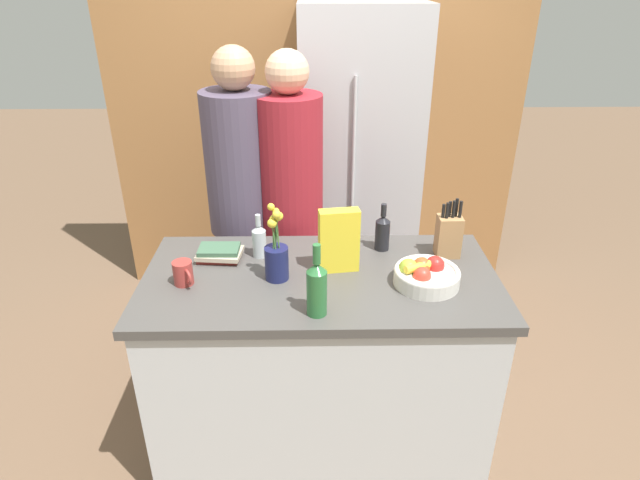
{
  "coord_description": "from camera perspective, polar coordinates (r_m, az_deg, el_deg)",
  "views": [
    {
      "loc": [
        -0.03,
        -1.91,
        2.08
      ],
      "look_at": [
        0.0,
        0.09,
        1.05
      ],
      "focal_mm": 30.0,
      "sensor_mm": 36.0,
      "label": 1
    }
  ],
  "objects": [
    {
      "name": "cereal_box",
      "position": [
        2.21,
        2.03,
        -0.08
      ],
      "size": [
        0.17,
        0.08,
        0.27
      ],
      "color": "yellow",
      "rests_on": "kitchen_island"
    },
    {
      "name": "bottle_wine",
      "position": [
        2.36,
        -6.51,
        -0.01
      ],
      "size": [
        0.06,
        0.06,
        0.2
      ],
      "color": "#B2BCC1",
      "rests_on": "kitchen_island"
    },
    {
      "name": "back_wall_wood",
      "position": [
        3.59,
        -0.41,
        14.51
      ],
      "size": [
        2.68,
        0.12,
        2.6
      ],
      "color": "#9E6B3D",
      "rests_on": "ground_plane"
    },
    {
      "name": "person_at_sink",
      "position": [
        2.8,
        -8.27,
        4.05
      ],
      "size": [
        0.35,
        0.35,
        1.77
      ],
      "rotation": [
        0.0,
        0.0,
        -0.07
      ],
      "color": "#383842",
      "rests_on": "ground_plane"
    },
    {
      "name": "kitchen_island",
      "position": [
        2.5,
        0.04,
        -13.04
      ],
      "size": [
        1.48,
        0.75,
        0.93
      ],
      "color": "silver",
      "rests_on": "ground_plane"
    },
    {
      "name": "bottle_vinegar",
      "position": [
        2.41,
        6.68,
        0.89
      ],
      "size": [
        0.07,
        0.07,
        0.22
      ],
      "color": "black",
      "rests_on": "kitchen_island"
    },
    {
      "name": "book_stack",
      "position": [
        2.38,
        -10.69,
        -1.38
      ],
      "size": [
        0.2,
        0.16,
        0.06
      ],
      "color": "maroon",
      "rests_on": "kitchen_island"
    },
    {
      "name": "bottle_oil",
      "position": [
        1.94,
        -0.35,
        -5.06
      ],
      "size": [
        0.08,
        0.08,
        0.29
      ],
      "color": "#286633",
      "rests_on": "kitchen_island"
    },
    {
      "name": "person_in_blue",
      "position": [
        2.74,
        -3.14,
        3.77
      ],
      "size": [
        0.33,
        0.33,
        1.76
      ],
      "rotation": [
        0.0,
        0.0,
        -0.15
      ],
      "color": "#383842",
      "rests_on": "ground_plane"
    },
    {
      "name": "flower_vase",
      "position": [
        2.17,
        -4.67,
        -1.72
      ],
      "size": [
        0.1,
        0.1,
        0.33
      ],
      "color": "#191E4C",
      "rests_on": "kitchen_island"
    },
    {
      "name": "coffee_mug",
      "position": [
        2.22,
        -14.37,
        -3.45
      ],
      "size": [
        0.09,
        0.11,
        0.1
      ],
      "color": "#99332D",
      "rests_on": "kitchen_island"
    },
    {
      "name": "fruit_bowl",
      "position": [
        2.2,
        11.16,
        -3.55
      ],
      "size": [
        0.27,
        0.27,
        0.11
      ],
      "color": "silver",
      "rests_on": "kitchen_island"
    },
    {
      "name": "refrigerator",
      "position": [
        3.35,
        4.0,
        7.47
      ],
      "size": [
        0.71,
        0.63,
        1.92
      ],
      "color": "#B7B7BC",
      "rests_on": "ground_plane"
    },
    {
      "name": "knife_block",
      "position": [
        2.41,
        13.56,
        0.54
      ],
      "size": [
        0.1,
        0.09,
        0.27
      ],
      "color": "#A87A4C",
      "rests_on": "kitchen_island"
    },
    {
      "name": "ground_plane",
      "position": [
        2.82,
        0.03,
        -20.34
      ],
      "size": [
        14.0,
        14.0,
        0.0
      ],
      "primitive_type": "plane",
      "color": "brown"
    }
  ]
}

